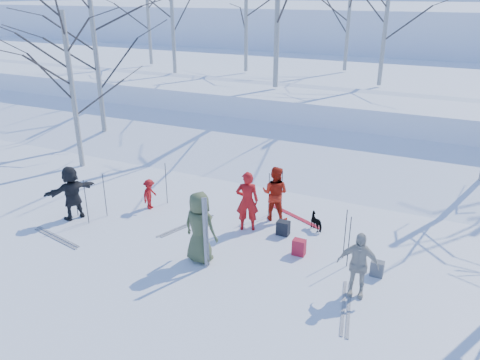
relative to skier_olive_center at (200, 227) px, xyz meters
The scene contains 35 objects.
ground 1.22m from the skier_olive_center, 91.10° to the left, with size 120.00×120.00×0.00m, color white.
snow_ramp 7.85m from the skier_olive_center, 90.11° to the left, with size 70.00×9.50×1.40m, color white.
snow_plateau 17.81m from the skier_olive_center, 90.05° to the left, with size 70.00×18.00×2.20m, color white.
far_hill 38.82m from the skier_olive_center, 90.02° to the left, with size 90.00×30.00×6.00m, color white.
skier_olive_center is the anchor object (origin of this frame).
skier_red_north 2.01m from the skier_olive_center, 79.72° to the left, with size 0.63×0.41×1.72m, color #AE1011.
skier_redor_behind 3.01m from the skier_olive_center, 74.18° to the left, with size 0.79×0.62×1.63m, color #B51E0D.
skier_red_seated 3.50m from the skier_olive_center, 146.09° to the left, with size 0.61×0.35×0.95m, color #AE1011.
skier_cream_east 3.78m from the skier_olive_center, ahead, with size 0.90×0.37×1.53m, color beige.
skier_grey_west 4.54m from the skier_olive_center, behind, with size 1.49×0.48×1.61m, color black.
dog 3.58m from the skier_olive_center, 52.66° to the left, with size 0.26×0.56×0.48m, color black.
upright_ski_left 0.40m from the skier_olive_center, 43.24° to the right, with size 0.07×0.02×1.90m, color silver.
upright_ski_right 0.38m from the skier_olive_center, 34.26° to the right, with size 0.07×0.02×1.90m, color silver.
ski_pair_a 4.26m from the skier_olive_center, behind, with size 1.90×0.57×0.02m, color silver, non-canonical shape.
ski_pair_b 3.84m from the skier_olive_center, ahead, with size 0.56×1.90×0.02m, color silver, non-canonical shape.
ski_pair_c 3.66m from the skier_olive_center, 68.04° to the left, with size 1.80×1.00×0.02m, color #B51928, non-canonical shape.
ski_pair_d 2.11m from the skier_olive_center, 132.63° to the left, with size 0.83×1.86×0.02m, color silver, non-canonical shape.
ski_pole_a 3.56m from the skier_olive_center, 26.87° to the left, with size 0.02×0.02×1.34m, color black.
ski_pole_b 3.62m from the skier_olive_center, 136.70° to the left, with size 0.02×0.02×1.34m, color black.
ski_pole_c 3.50m from the skier_olive_center, 75.94° to the left, with size 0.02×0.02×1.34m, color black.
ski_pole_d 3.87m from the skier_olive_center, 165.82° to the left, with size 0.02×0.02×1.34m, color black.
ski_pole_e 3.59m from the skier_olive_center, 20.84° to the left, with size 0.02×0.02×1.34m, color black.
ski_pole_f 3.11m from the skier_olive_center, 79.30° to the left, with size 0.02×0.02×1.34m, color black.
ski_pole_g 4.60m from the skier_olive_center, behind, with size 0.02×0.02×1.34m, color black.
ski_pole_h 3.93m from the skier_olive_center, behind, with size 0.02×0.02×1.34m, color black.
backpack_red 2.57m from the skier_olive_center, 31.34° to the left, with size 0.32×0.22×0.42m, color #AF1B2D.
backpack_grey 4.29m from the skier_olive_center, 16.00° to the left, with size 0.30×0.20×0.38m, color #56595E.
backpack_dark 2.62m from the skier_olive_center, 56.61° to the left, with size 0.34×0.24×0.40m, color black.
birch_plateau_c 19.00m from the skier_olive_center, 128.52° to the left, with size 4.48×4.48×5.55m, color silver, non-canonical shape.
birch_plateau_d 14.21m from the skier_olive_center, 82.64° to the left, with size 4.53×4.53×5.62m, color silver, non-canonical shape.
birch_plateau_e 17.54m from the skier_olive_center, 92.38° to the left, with size 4.33×4.33×5.33m, color silver, non-canonical shape.
birch_plateau_g 15.58m from the skier_olive_center, 124.62° to the left, with size 4.62×4.62×5.75m, color silver, non-canonical shape.
birch_plateau_h 16.02m from the skier_olive_center, 110.53° to the left, with size 4.47×4.47×5.52m, color silver, non-canonical shape.
birch_edge_a 8.64m from the skier_olive_center, 152.16° to the left, with size 4.53×4.53×5.62m, color silver, non-canonical shape.
birch_edge_d 11.16m from the skier_olive_center, 142.31° to the left, with size 5.23×5.23×6.62m, color silver, non-canonical shape.
Camera 1 is at (5.17, -9.45, 6.22)m, focal length 35.00 mm.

